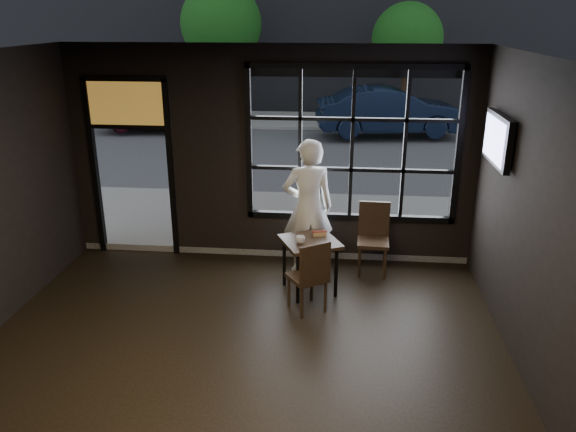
# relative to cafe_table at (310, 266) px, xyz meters

# --- Properties ---
(floor) EXTENTS (6.00, 7.00, 0.02)m
(floor) POSITION_rel_cafe_table_xyz_m (-0.68, -2.40, -0.39)
(floor) COLOR black
(floor) RESTS_ON ground
(ceiling) EXTENTS (6.00, 7.00, 0.02)m
(ceiling) POSITION_rel_cafe_table_xyz_m (-0.68, -2.40, 2.83)
(ceiling) COLOR black
(ceiling) RESTS_ON ground
(wall_right) EXTENTS (0.04, 7.00, 3.20)m
(wall_right) POSITION_rel_cafe_table_xyz_m (2.32, -2.40, 1.22)
(wall_right) COLOR black
(wall_right) RESTS_ON ground
(window_frame) EXTENTS (3.06, 0.12, 2.28)m
(window_frame) POSITION_rel_cafe_table_xyz_m (0.52, 1.10, 1.42)
(window_frame) COLOR black
(window_frame) RESTS_ON ground
(stained_transom) EXTENTS (1.20, 0.06, 0.70)m
(stained_transom) POSITION_rel_cafe_table_xyz_m (-2.78, 1.10, 1.97)
(stained_transom) COLOR orange
(stained_transom) RESTS_ON ground
(street_asphalt) EXTENTS (60.00, 41.00, 0.04)m
(street_asphalt) POSITION_rel_cafe_table_xyz_m (-0.68, 21.60, -0.40)
(street_asphalt) COLOR #545456
(street_asphalt) RESTS_ON ground
(cafe_table) EXTENTS (0.92, 0.92, 0.75)m
(cafe_table) POSITION_rel_cafe_table_xyz_m (0.00, 0.00, 0.00)
(cafe_table) COLOR black
(cafe_table) RESTS_ON floor
(chair_near) EXTENTS (0.58, 0.58, 0.97)m
(chair_near) POSITION_rel_cafe_table_xyz_m (-0.00, -0.51, 0.11)
(chair_near) COLOR black
(chair_near) RESTS_ON floor
(chair_window) EXTENTS (0.47, 0.47, 1.03)m
(chair_window) POSITION_rel_cafe_table_xyz_m (0.87, 0.66, 0.14)
(chair_window) COLOR black
(chair_window) RESTS_ON floor
(man) EXTENTS (0.81, 0.63, 1.98)m
(man) POSITION_rel_cafe_table_xyz_m (-0.07, 0.61, 0.62)
(man) COLOR white
(man) RESTS_ON floor
(hotdog) EXTENTS (0.21, 0.12, 0.06)m
(hotdog) POSITION_rel_cafe_table_xyz_m (0.12, 0.17, 0.40)
(hotdog) COLOR tan
(hotdog) RESTS_ON cafe_table
(cup) EXTENTS (0.17, 0.17, 0.10)m
(cup) POSITION_rel_cafe_table_xyz_m (-0.12, -0.12, 0.42)
(cup) COLOR silver
(cup) RESTS_ON cafe_table
(tv) EXTENTS (0.12, 1.04, 0.61)m
(tv) POSITION_rel_cafe_table_xyz_m (2.25, 0.01, 1.77)
(tv) COLOR black
(tv) RESTS_ON wall_right
(navy_car) EXTENTS (4.50, 2.11, 1.43)m
(navy_car) POSITION_rel_cafe_table_xyz_m (1.77, 10.20, 0.44)
(navy_car) COLOR black
(navy_car) RESTS_ON street_asphalt
(maroon_car) EXTENTS (4.06, 1.86, 1.35)m
(maroon_car) POSITION_rel_cafe_table_xyz_m (-5.38, 10.42, 0.40)
(maroon_car) COLOR black
(maroon_car) RESTS_ON street_asphalt
(tree_left) EXTENTS (2.68, 2.68, 4.58)m
(tree_left) POSITION_rel_cafe_table_xyz_m (-3.73, 12.42, 2.85)
(tree_left) COLOR #332114
(tree_left) RESTS_ON street_asphalt
(tree_right) EXTENTS (2.31, 2.31, 3.94)m
(tree_right) POSITION_rel_cafe_table_xyz_m (2.39, 12.50, 2.40)
(tree_right) COLOR #332114
(tree_right) RESTS_ON street_asphalt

